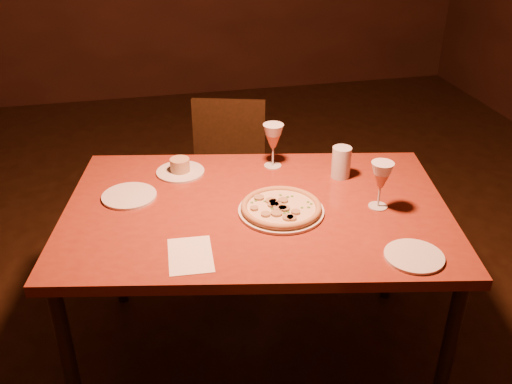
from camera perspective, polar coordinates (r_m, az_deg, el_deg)
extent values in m
plane|color=#321E10|center=(2.72, -4.27, -15.26)|extent=(7.00, 7.00, 0.00)
cube|color=maroon|center=(2.20, 0.05, -1.96)|extent=(1.62, 1.21, 0.04)
cylinder|color=black|center=(2.22, -18.08, -16.39)|extent=(0.05, 0.05, 0.74)
cylinder|color=black|center=(2.83, -13.93, -4.60)|extent=(0.05, 0.05, 0.74)
cylinder|color=black|center=(2.24, 18.43, -15.79)|extent=(0.05, 0.05, 0.74)
cylinder|color=black|center=(2.85, 13.52, -4.26)|extent=(0.05, 0.05, 0.74)
cube|color=black|center=(3.12, -3.01, 1.04)|extent=(0.50, 0.50, 0.04)
cube|color=black|center=(3.20, -2.72, 5.97)|extent=(0.40, 0.14, 0.38)
cylinder|color=black|center=(3.12, -6.25, -3.94)|extent=(0.03, 0.03, 0.41)
cylinder|color=black|center=(3.40, -5.34, -0.94)|extent=(0.03, 0.03, 0.41)
cylinder|color=black|center=(3.08, -0.24, -4.21)|extent=(0.03, 0.03, 0.41)
cylinder|color=black|center=(3.36, 0.18, -1.14)|extent=(0.03, 0.03, 0.41)
cylinder|color=silver|center=(2.15, 2.53, -1.89)|extent=(0.33, 0.33, 0.01)
cylinder|color=beige|center=(2.15, 2.53, -1.62)|extent=(0.30, 0.30, 0.01)
torus|color=#B0784C|center=(2.15, 2.54, -1.49)|extent=(0.31, 0.31, 0.02)
cylinder|color=silver|center=(2.46, -7.57, 2.02)|extent=(0.20, 0.20, 0.01)
cylinder|color=tan|center=(2.45, -7.62, 2.70)|extent=(0.08, 0.08, 0.06)
cylinder|color=silver|center=(2.41, 8.52, 2.96)|extent=(0.08, 0.08, 0.13)
cylinder|color=silver|center=(2.31, -12.56, -0.39)|extent=(0.22, 0.22, 0.01)
cylinder|color=silver|center=(1.98, 15.53, -6.21)|extent=(0.20, 0.20, 0.01)
cube|color=silver|center=(1.93, -6.58, -6.29)|extent=(0.16, 0.22, 0.00)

